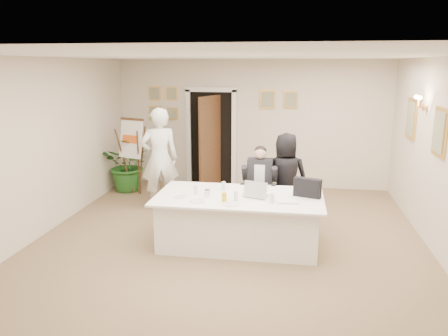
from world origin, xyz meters
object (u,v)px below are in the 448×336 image
(seated_man, at_px, (260,184))
(oj_glass, at_px, (224,197))
(standing_woman, at_px, (286,178))
(steel_jug, at_px, (207,193))
(conference_table, at_px, (239,220))
(flip_chart, at_px, (135,160))
(laptop, at_px, (256,187))
(paper_stack, at_px, (287,201))
(standing_man, at_px, (160,159))
(potted_palm, at_px, (129,164))
(laptop_bag, at_px, (307,188))

(seated_man, relative_size, oj_glass, 10.50)
(standing_woman, height_order, steel_jug, standing_woman)
(seated_man, bearing_deg, conference_table, -108.02)
(flip_chart, distance_m, laptop, 3.57)
(conference_table, xyz_separation_m, flip_chart, (-2.49, 2.30, 0.34))
(laptop, xyz_separation_m, paper_stack, (0.47, -0.22, -0.12))
(paper_stack, xyz_separation_m, oj_glass, (-0.89, -0.12, 0.05))
(laptop, bearing_deg, seated_man, 109.59)
(standing_man, bearing_deg, potted_palm, -68.88)
(flip_chart, xyz_separation_m, oj_glass, (2.32, -2.63, 0.10))
(laptop, height_order, paper_stack, laptop)
(conference_table, distance_m, steel_jug, 0.65)
(laptop_bag, bearing_deg, laptop, -153.96)
(standing_man, height_order, steel_jug, standing_man)
(standing_man, bearing_deg, conference_table, 114.57)
(laptop, bearing_deg, potted_palm, 157.50)
(flip_chart, bearing_deg, conference_table, -42.66)
(standing_man, bearing_deg, laptop, 118.64)
(standing_man, relative_size, potted_palm, 1.63)
(oj_glass, bearing_deg, standing_woman, 61.24)
(conference_table, relative_size, steel_jug, 22.57)
(laptop, bearing_deg, paper_stack, -7.30)
(potted_palm, height_order, laptop_bag, potted_palm)
(conference_table, distance_m, standing_woman, 1.41)
(flip_chart, xyz_separation_m, steel_jug, (2.04, -2.44, 0.09))
(laptop_bag, bearing_deg, flip_chart, 167.11)
(potted_palm, relative_size, laptop_bag, 2.93)
(paper_stack, distance_m, oj_glass, 0.90)
(flip_chart, distance_m, paper_stack, 4.07)
(standing_man, relative_size, steel_jug, 17.46)
(conference_table, bearing_deg, laptop, 2.58)
(flip_chart, height_order, standing_man, standing_man)
(oj_glass, bearing_deg, seated_man, 73.64)
(oj_glass, bearing_deg, laptop, 39.13)
(standing_woman, distance_m, laptop_bag, 1.14)
(oj_glass, bearing_deg, standing_man, 129.46)
(steel_jug, bearing_deg, flip_chart, 129.87)
(standing_man, distance_m, standing_woman, 2.39)
(paper_stack, height_order, steel_jug, steel_jug)
(standing_woman, bearing_deg, laptop_bag, 100.87)
(oj_glass, distance_m, steel_jug, 0.34)
(seated_man, relative_size, standing_woman, 0.88)
(conference_table, bearing_deg, laptop_bag, 5.72)
(potted_palm, relative_size, paper_stack, 4.08)
(standing_woman, xyz_separation_m, laptop_bag, (0.34, -1.08, 0.14))
(laptop_bag, distance_m, oj_glass, 1.25)
(conference_table, height_order, standing_man, standing_man)
(oj_glass, bearing_deg, paper_stack, 7.73)
(standing_man, xyz_separation_m, paper_stack, (2.42, -1.74, -0.17))
(flip_chart, relative_size, standing_man, 0.83)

